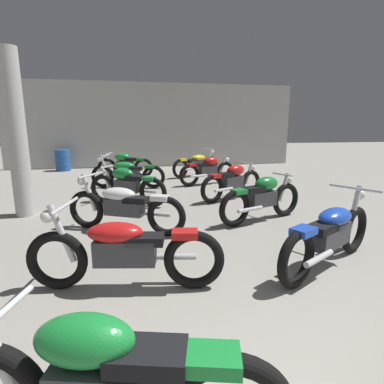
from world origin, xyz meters
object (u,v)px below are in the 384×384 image
Objects in this scene: oil_drum at (63,160)px; motorcycle_right_row_2 at (262,197)px; motorcycle_left_row_4 at (127,173)px; motorcycle_left_row_5 at (125,164)px; motorcycle_left_row_0 at (105,383)px; motorcycle_right_row_4 at (208,170)px; motorcycle_left_row_2 at (124,206)px; motorcycle_left_row_3 at (127,185)px; motorcycle_right_row_5 at (197,164)px; motorcycle_left_row_1 at (124,250)px; motorcycle_right_row_1 at (330,234)px; support_pillar at (17,135)px; motorcycle_right_row_3 at (233,181)px.

motorcycle_right_row_2 is at bearing -56.94° from oil_drum.
motorcycle_left_row_5 is at bearing 92.91° from motorcycle_left_row_4.
motorcycle_left_row_0 is 1.01× the size of motorcycle_right_row_4.
motorcycle_left_row_4 is 1.10× the size of motorcycle_left_row_5.
motorcycle_left_row_2 reaches higher than motorcycle_left_row_3.
motorcycle_left_row_2 and motorcycle_right_row_5 have the same top height.
motorcycle_right_row_1 is at bearing 0.74° from motorcycle_left_row_1.
motorcycle_right_row_5 is at bearing 43.57° from support_pillar.
motorcycle_right_row_3 is at bearing -37.32° from motorcycle_left_row_4.
oil_drum is at bearing 141.43° from motorcycle_right_row_4.
motorcycle_right_row_1 reaches higher than motorcycle_left_row_5.
motorcycle_right_row_3 is 2.14× the size of oil_drum.
motorcycle_left_row_5 is 2.29× the size of oil_drum.
motorcycle_left_row_1 is 1.09× the size of motorcycle_left_row_2.
motorcycle_left_row_4 reaches higher than motorcycle_right_row_2.
motorcycle_left_row_1 is 10.22m from oil_drum.
motorcycle_right_row_1 is (2.65, -7.74, -0.01)m from motorcycle_left_row_5.
motorcycle_left_row_5 is 1.07× the size of motorcycle_right_row_3.
support_pillar is 6.70m from oil_drum.
motorcycle_left_row_3 is 4.56m from motorcycle_right_row_1.
motorcycle_right_row_1 reaches higher than oil_drum.
motorcycle_right_row_3 reaches higher than oil_drum.
motorcycle_right_row_1 is (2.58, -1.90, 0.00)m from motorcycle_left_row_2.
motorcycle_right_row_4 is 6.43m from oil_drum.
motorcycle_left_row_0 is 1.02× the size of motorcycle_right_row_2.
motorcycle_left_row_1 is at bearing 87.97° from motorcycle_left_row_0.
motorcycle_right_row_3 is (4.56, 0.52, -1.14)m from support_pillar.
support_pillar reaches higher than motorcycle_right_row_4.
motorcycle_left_row_5 is at bearing 114.60° from motorcycle_right_row_2.
motorcycle_right_row_1 is (2.55, -5.74, 0.00)m from motorcycle_left_row_4.
motorcycle_left_row_1 reaches higher than motorcycle_left_row_3.
motorcycle_left_row_0 is 9.67m from motorcycle_right_row_5.
motorcycle_right_row_3 is at bearing 36.56° from motorcycle_left_row_2.
oil_drum is at bearing 139.61° from motorcycle_left_row_5.
support_pillar is at bearing -129.35° from motorcycle_left_row_4.
support_pillar is 3.38m from motorcycle_left_row_4.
motorcycle_left_row_1 is 1.01× the size of motorcycle_left_row_4.
motorcycle_left_row_2 is 3.85m from motorcycle_left_row_4.
motorcycle_right_row_4 is (-0.08, 3.84, 0.00)m from motorcycle_right_row_2.
motorcycle_left_row_0 is 0.91× the size of motorcycle_left_row_4.
oil_drum is at bearing 122.15° from motorcycle_left_row_4.
motorcycle_left_row_0 is at bearing -114.75° from motorcycle_right_row_3.
support_pillar is at bearing 164.26° from motorcycle_right_row_2.
support_pillar is at bearing -85.03° from oil_drum.
motorcycle_left_row_5 is at bearing 174.91° from motorcycle_right_row_5.
motorcycle_left_row_4 is at bearing 90.14° from motorcycle_left_row_1.
motorcycle_left_row_1 is 1.23× the size of motorcycle_left_row_3.
support_pillar reaches higher than motorcycle_right_row_2.
motorcycle_right_row_4 is (2.49, 7.67, 0.00)m from motorcycle_left_row_0.
motorcycle_right_row_4 is (2.44, 0.10, 0.01)m from motorcycle_left_row_4.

